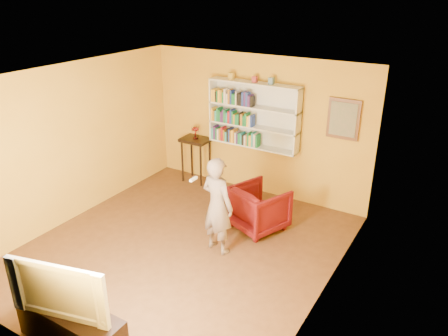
{
  "coord_description": "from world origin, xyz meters",
  "views": [
    {
      "loc": [
        3.59,
        -4.66,
        3.89
      ],
      "look_at": [
        0.32,
        0.75,
        1.18
      ],
      "focal_mm": 35.0,
      "sensor_mm": 36.0,
      "label": 1
    }
  ],
  "objects_px": {
    "bookshelf": "(255,115)",
    "ruby_lustre": "(195,130)",
    "television": "(64,285)",
    "person": "(217,206)",
    "armchair": "(259,208)",
    "console_table": "(196,146)",
    "tv_cabinet": "(72,327)"
  },
  "relations": [
    {
      "from": "bookshelf",
      "to": "ruby_lustre",
      "type": "bearing_deg",
      "value": -172.81
    },
    {
      "from": "ruby_lustre",
      "to": "television",
      "type": "height_order",
      "value": "ruby_lustre"
    },
    {
      "from": "bookshelf",
      "to": "person",
      "type": "xyz_separation_m",
      "value": [
        0.49,
        -2.13,
        -0.82
      ]
    },
    {
      "from": "armchair",
      "to": "television",
      "type": "bearing_deg",
      "value": 101.07
    },
    {
      "from": "bookshelf",
      "to": "armchair",
      "type": "distance_m",
      "value": 1.87
    },
    {
      "from": "bookshelf",
      "to": "console_table",
      "type": "bearing_deg",
      "value": -172.81
    },
    {
      "from": "tv_cabinet",
      "to": "console_table",
      "type": "bearing_deg",
      "value": 106.77
    },
    {
      "from": "console_table",
      "to": "television",
      "type": "xyz_separation_m",
      "value": [
        1.36,
        -4.5,
        0.06
      ]
    },
    {
      "from": "console_table",
      "to": "armchair",
      "type": "relative_size",
      "value": 1.13
    },
    {
      "from": "person",
      "to": "bookshelf",
      "type": "bearing_deg",
      "value": -66.09
    },
    {
      "from": "bookshelf",
      "to": "tv_cabinet",
      "type": "distance_m",
      "value": 4.85
    },
    {
      "from": "ruby_lustre",
      "to": "television",
      "type": "relative_size",
      "value": 0.21
    },
    {
      "from": "console_table",
      "to": "person",
      "type": "height_order",
      "value": "person"
    },
    {
      "from": "ruby_lustre",
      "to": "armchair",
      "type": "xyz_separation_m",
      "value": [
        2.0,
        -1.05,
        -0.74
      ]
    },
    {
      "from": "console_table",
      "to": "bookshelf",
      "type": "bearing_deg",
      "value": 7.19
    },
    {
      "from": "person",
      "to": "tv_cabinet",
      "type": "xyz_separation_m",
      "value": [
        -0.4,
        -2.53,
        -0.53
      ]
    },
    {
      "from": "bookshelf",
      "to": "tv_cabinet",
      "type": "xyz_separation_m",
      "value": [
        0.09,
        -4.66,
        -1.35
      ]
    },
    {
      "from": "console_table",
      "to": "ruby_lustre",
      "type": "distance_m",
      "value": 0.34
    },
    {
      "from": "ruby_lustre",
      "to": "person",
      "type": "bearing_deg",
      "value": -48.33
    },
    {
      "from": "bookshelf",
      "to": "console_table",
      "type": "height_order",
      "value": "bookshelf"
    },
    {
      "from": "console_table",
      "to": "person",
      "type": "distance_m",
      "value": 2.64
    },
    {
      "from": "console_table",
      "to": "ruby_lustre",
      "type": "xyz_separation_m",
      "value": [
        -0.0,
        0.0,
        0.34
      ]
    },
    {
      "from": "ruby_lustre",
      "to": "armchair",
      "type": "height_order",
      "value": "ruby_lustre"
    },
    {
      "from": "console_table",
      "to": "television",
      "type": "height_order",
      "value": "television"
    },
    {
      "from": "console_table",
      "to": "armchair",
      "type": "distance_m",
      "value": 2.3
    },
    {
      "from": "person",
      "to": "television",
      "type": "relative_size",
      "value": 1.3
    },
    {
      "from": "armchair",
      "to": "ruby_lustre",
      "type": "bearing_deg",
      "value": -6.07
    },
    {
      "from": "console_table",
      "to": "tv_cabinet",
      "type": "distance_m",
      "value": 4.73
    },
    {
      "from": "television",
      "to": "console_table",
      "type": "bearing_deg",
      "value": 92.68
    },
    {
      "from": "bookshelf",
      "to": "armchair",
      "type": "relative_size",
      "value": 2.16
    },
    {
      "from": "armchair",
      "to": "person",
      "type": "relative_size",
      "value": 0.54
    },
    {
      "from": "ruby_lustre",
      "to": "television",
      "type": "bearing_deg",
      "value": -73.23
    }
  ]
}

